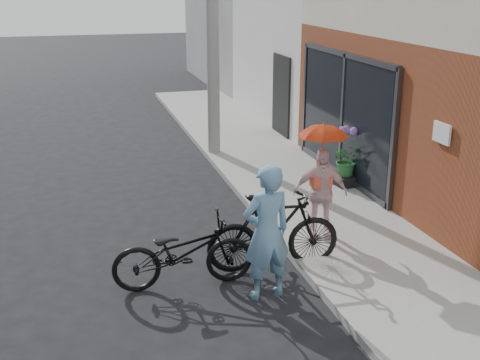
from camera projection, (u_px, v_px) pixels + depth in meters
name	position (u px, v px, depth m)	size (l,w,h in m)	color
ground	(239.00, 278.00, 8.40)	(80.00, 80.00, 0.00)	black
sidewalk	(321.00, 209.00, 10.75)	(2.20, 24.00, 0.12)	gray
curb	(260.00, 216.00, 10.45)	(0.12, 24.00, 0.12)	#9E9E99
utility_pole	(212.00, 2.00, 13.04)	(0.28, 0.28, 7.00)	#9E9E99
officer	(267.00, 232.00, 7.65)	(0.66, 0.43, 1.81)	#6A98BD
bike_left	(183.00, 252.00, 8.04)	(0.66, 1.90, 1.00)	black
bike_right	(274.00, 231.00, 8.50)	(0.54, 1.92, 1.15)	black
kimono_woman	(320.00, 192.00, 9.30)	(0.83, 0.35, 1.42)	silver
parasol	(323.00, 127.00, 8.97)	(0.73, 0.73, 0.65)	#E1461A
planter	(346.00, 180.00, 11.76)	(0.39, 0.39, 0.20)	black
potted_plant	(347.00, 160.00, 11.63)	(0.58, 0.50, 0.64)	#28652E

